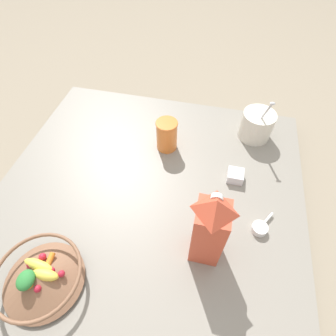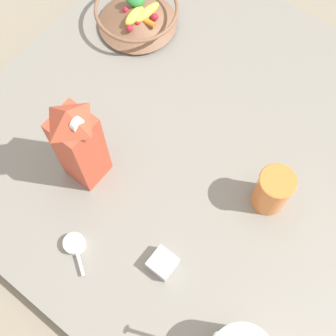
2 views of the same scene
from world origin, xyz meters
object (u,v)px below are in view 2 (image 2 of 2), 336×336
(milk_carton, at_px, (79,144))
(drinking_cup, at_px, (273,190))
(spice_jar, at_px, (163,263))
(fruit_bowl, at_px, (137,14))

(milk_carton, relative_size, drinking_cup, 2.22)
(milk_carton, relative_size, spice_jar, 5.10)
(drinking_cup, bearing_deg, milk_carton, 117.50)
(drinking_cup, xyz_separation_m, spice_jar, (-0.27, 0.10, -0.05))
(fruit_bowl, bearing_deg, milk_carton, -155.87)
(fruit_bowl, bearing_deg, spice_jar, -135.85)
(milk_carton, bearing_deg, drinking_cup, -62.50)
(fruit_bowl, distance_m, spice_jar, 0.66)
(drinking_cup, bearing_deg, fruit_bowl, 69.56)
(spice_jar, bearing_deg, fruit_bowl, 44.15)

